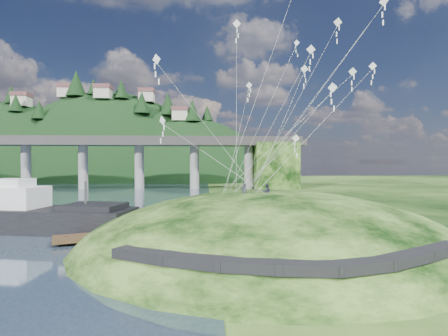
{
  "coord_description": "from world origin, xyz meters",
  "views": [
    {
      "loc": [
        2.14,
        -29.23,
        7.62
      ],
      "look_at": [
        4.0,
        6.0,
        7.0
      ],
      "focal_mm": 28.0,
      "sensor_mm": 36.0,
      "label": 1
    }
  ],
  "objects": [
    {
      "name": "ground",
      "position": [
        0.0,
        0.0,
        0.0
      ],
      "size": [
        320.0,
        320.0,
        0.0
      ],
      "primitive_type": "plane",
      "color": "black",
      "rests_on": "ground"
    },
    {
      "name": "work_barge",
      "position": [
        -16.88,
        10.13,
        1.88
      ],
      "size": [
        22.2,
        9.94,
        7.51
      ],
      "color": "black",
      "rests_on": "ground"
    },
    {
      "name": "bridge",
      "position": [
        -26.46,
        70.07,
        9.7
      ],
      "size": [
        160.0,
        11.0,
        15.0
      ],
      "color": "#2D2B2B",
      "rests_on": "ground"
    },
    {
      "name": "wooden_dock",
      "position": [
        -4.42,
        6.03,
        0.5
      ],
      "size": [
        15.66,
        8.34,
        1.14
      ],
      "color": "#3A2717",
      "rests_on": "ground"
    },
    {
      "name": "grass_hill",
      "position": [
        8.0,
        2.0,
        -1.5
      ],
      "size": [
        36.0,
        32.0,
        13.0
      ],
      "color": "black",
      "rests_on": "ground"
    },
    {
      "name": "far_ridge",
      "position": [
        -43.58,
        122.17,
        -7.44
      ],
      "size": [
        153.0,
        70.0,
        94.5
      ],
      "color": "black",
      "rests_on": "ground"
    },
    {
      "name": "kite_swarm",
      "position": [
        10.14,
        1.56,
        16.93
      ],
      "size": [
        19.44,
        16.19,
        17.35
      ],
      "color": "silver",
      "rests_on": "ground"
    },
    {
      "name": "footpath",
      "position": [
        7.46,
        -9.74,
        2.08
      ],
      "size": [
        22.29,
        5.84,
        0.83
      ],
      "color": "black",
      "rests_on": "ground"
    },
    {
      "name": "kite_flyers",
      "position": [
        6.7,
        0.93,
        5.75
      ],
      "size": [
        2.65,
        0.92,
        1.67
      ],
      "color": "#292A36",
      "rests_on": "ground"
    }
  ]
}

